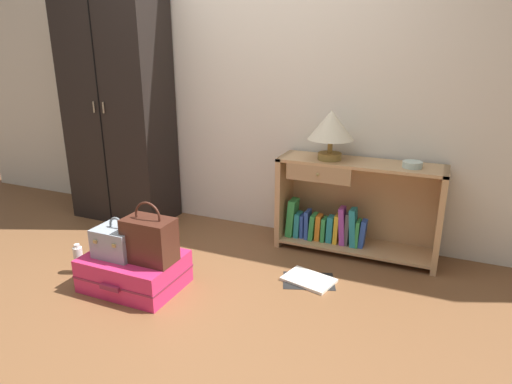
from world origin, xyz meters
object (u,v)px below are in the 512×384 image
object	(u,v)px
train_case	(118,241)
bottle	(79,260)
bookshelf	(350,209)
bowl	(412,165)
suitcase_large	(134,271)
open_book_on_floor	(309,280)
wardrobe	(118,104)
handbag	(150,239)
table_lamp	(331,127)

from	to	relation	value
train_case	bottle	xyz separation A→B (m)	(-0.38, 0.01, -0.21)
bookshelf	bowl	distance (m)	0.57
suitcase_large	open_book_on_floor	size ratio (longest dim) A/B	1.54
wardrobe	handbag	distance (m)	1.61
table_lamp	train_case	xyz separation A→B (m)	(-1.08, -1.08, -0.63)
table_lamp	bottle	xyz separation A→B (m)	(-1.45, -1.06, -0.85)
table_lamp	handbag	bearing A→B (deg)	-128.13
bookshelf	suitcase_large	bearing A→B (deg)	-136.37
train_case	wardrobe	bearing A→B (deg)	127.17
open_book_on_floor	train_case	bearing A→B (deg)	-154.23
wardrobe	table_lamp	distance (m)	1.87
train_case	open_book_on_floor	xyz separation A→B (m)	(1.11, 0.54, -0.31)
bowl	table_lamp	bearing A→B (deg)	-179.44
bottle	handbag	bearing A→B (deg)	-0.20
suitcase_large	handbag	distance (m)	0.29
bookshelf	bottle	size ratio (longest dim) A/B	5.51
wardrobe	open_book_on_floor	distance (m)	2.22
table_lamp	bowl	bearing A→B (deg)	0.56
handbag	bottle	world-z (taller)	handbag
wardrobe	train_case	world-z (taller)	wardrobe
wardrobe	train_case	size ratio (longest dim) A/B	7.68
table_lamp	suitcase_large	xyz separation A→B (m)	(-0.98, -1.05, -0.84)
suitcase_large	open_book_on_floor	distance (m)	1.15
handbag	bottle	bearing A→B (deg)	179.80
bowl	suitcase_large	world-z (taller)	bowl
train_case	table_lamp	bearing A→B (deg)	44.98
table_lamp	bowl	world-z (taller)	table_lamp
table_lamp	suitcase_large	distance (m)	1.67
train_case	bookshelf	bearing A→B (deg)	42.01
wardrobe	table_lamp	bearing A→B (deg)	0.74
train_case	bottle	size ratio (longest dim) A/B	1.23
wardrobe	table_lamp	size ratio (longest dim) A/B	5.73
bookshelf	table_lamp	size ratio (longest dim) A/B	3.33
table_lamp	bottle	size ratio (longest dim) A/B	1.66
bookshelf	bowl	xyz separation A→B (m)	(0.41, -0.04, 0.39)
bookshelf	open_book_on_floor	xyz separation A→B (m)	(-0.13, -0.58, -0.33)
bowl	train_case	size ratio (longest dim) A/B	0.50
open_book_on_floor	bookshelf	bearing A→B (deg)	77.43
bookshelf	bottle	bearing A→B (deg)	-145.67
wardrobe	bowl	size ratio (longest dim) A/B	15.37
bottle	train_case	bearing A→B (deg)	-2.10
bookshelf	handbag	bearing A→B (deg)	-132.12
wardrobe	suitcase_large	world-z (taller)	wardrobe
handbag	bowl	bearing A→B (deg)	37.21
bottle	open_book_on_floor	xyz separation A→B (m)	(1.49, 0.52, -0.09)
wardrobe	bowl	world-z (taller)	wardrobe
wardrobe	bottle	xyz separation A→B (m)	(0.42, -1.04, -0.92)
wardrobe	bowl	bearing A→B (deg)	0.70
bowl	train_case	distance (m)	2.02
wardrobe	handbag	bearing A→B (deg)	-45.04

